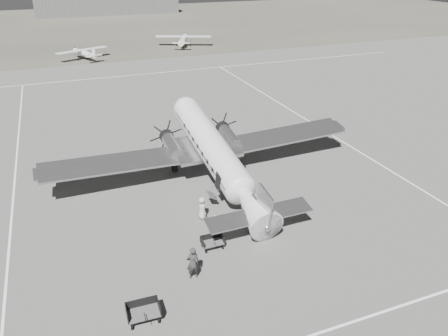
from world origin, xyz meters
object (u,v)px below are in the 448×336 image
(light_plane_left, at_px, (84,54))
(light_plane_right, at_px, (183,41))
(baggage_cart_far, at_px, (143,313))
(passenger, at_px, (202,208))
(baggage_cart_near, at_px, (212,242))
(hangar_main, at_px, (107,2))
(dc3_airliner, at_px, (215,154))
(ground_crew, at_px, (193,263))
(ramp_agent, at_px, (215,224))

(light_plane_left, bearing_deg, light_plane_right, -8.65)
(baggage_cart_far, xyz_separation_m, passenger, (5.83, 7.93, 0.34))
(light_plane_right, xyz_separation_m, baggage_cart_near, (-17.45, -64.69, -0.74))
(hangar_main, relative_size, dc3_airliner, 1.57)
(light_plane_left, distance_m, passenger, 56.02)
(ground_crew, relative_size, passenger, 1.23)
(dc3_airliner, bearing_deg, ramp_agent, -111.37)
(dc3_airliner, relative_size, ramp_agent, 18.12)
(dc3_airliner, xyz_separation_m, ground_crew, (-5.21, -10.45, -1.52))
(baggage_cart_far, bearing_deg, dc3_airliner, 58.07)
(dc3_airliner, xyz_separation_m, baggage_cart_near, (-3.23, -8.24, -2.13))
(light_plane_left, height_order, ramp_agent, light_plane_left)
(dc3_airliner, xyz_separation_m, baggage_cart_far, (-8.56, -12.68, -2.05))
(baggage_cart_far, height_order, passenger, passenger)
(dc3_airliner, distance_m, ground_crew, 11.78)
(light_plane_right, distance_m, ground_crew, 69.66)
(light_plane_right, relative_size, passenger, 6.64)
(baggage_cart_near, height_order, passenger, passenger)
(dc3_airliner, distance_m, light_plane_left, 51.52)
(baggage_cart_near, bearing_deg, light_plane_right, 74.31)
(hangar_main, height_order, dc3_airliner, hangar_main)
(hangar_main, xyz_separation_m, light_plane_right, (6.46, -60.89, -2.14))
(ramp_agent, xyz_separation_m, passenger, (-0.23, 2.05, 0.10))
(hangar_main, height_order, baggage_cart_near, hangar_main)
(baggage_cart_near, distance_m, ground_crew, 3.03)
(hangar_main, xyz_separation_m, baggage_cart_near, (-10.99, -125.58, -2.89))
(light_plane_left, distance_m, light_plane_right, 20.36)
(baggage_cart_far, distance_m, ground_crew, 4.05)
(light_plane_left, relative_size, ground_crew, 4.56)
(dc3_airliner, height_order, light_plane_left, dc3_airliner)
(ramp_agent, bearing_deg, baggage_cart_near, 163.45)
(hangar_main, height_order, light_plane_right, hangar_main)
(dc3_airliner, bearing_deg, baggage_cart_far, -125.24)
(light_plane_right, xyz_separation_m, ground_crew, (-19.42, -66.90, -0.13))
(ramp_agent, bearing_deg, light_plane_right, -4.15)
(light_plane_left, xyz_separation_m, passenger, (2.74, -55.96, -0.14))
(dc3_airliner, height_order, light_plane_right, dc3_airliner)
(baggage_cart_far, xyz_separation_m, ground_crew, (3.35, 2.23, 0.53))
(passenger, bearing_deg, hangar_main, -9.82)
(ground_crew, bearing_deg, dc3_airliner, -113.93)
(ground_crew, bearing_deg, ramp_agent, -124.05)
(dc3_airliner, xyz_separation_m, light_plane_left, (-5.46, 51.21, -1.57))
(dc3_airliner, xyz_separation_m, ramp_agent, (-2.49, -6.80, -1.81))
(dc3_airliner, distance_m, passenger, 5.73)
(dc3_airliner, relative_size, light_plane_left, 2.85)
(baggage_cart_near, bearing_deg, light_plane_left, 91.55)
(baggage_cart_far, bearing_deg, ramp_agent, 46.21)
(baggage_cart_far, relative_size, ground_crew, 0.86)
(light_plane_left, relative_size, baggage_cart_near, 6.40)
(light_plane_right, bearing_deg, ramp_agent, -81.83)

